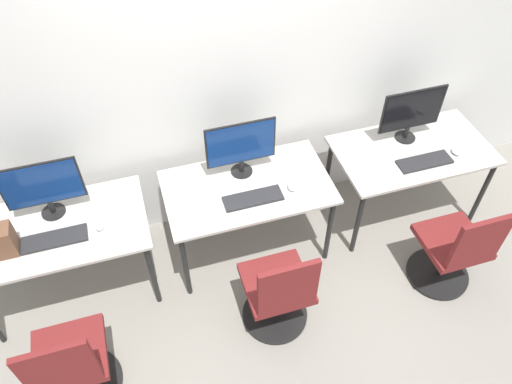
% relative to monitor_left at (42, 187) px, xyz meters
% --- Properties ---
extents(ground_plane, '(20.00, 20.00, 0.00)m').
position_rel_monitor_left_xyz_m(ground_plane, '(1.36, -0.50, -0.96)').
color(ground_plane, gray).
extents(wall_back, '(12.00, 0.05, 2.80)m').
position_rel_monitor_left_xyz_m(wall_back, '(1.36, 0.32, 0.44)').
color(wall_back, silver).
rests_on(wall_back, ground_plane).
extents(desk_left, '(1.22, 0.70, 0.71)m').
position_rel_monitor_left_xyz_m(desk_left, '(0.00, -0.15, -0.33)').
color(desk_left, '#BCB7AD').
rests_on(desk_left, ground_plane).
extents(monitor_left, '(0.51, 0.16, 0.46)m').
position_rel_monitor_left_xyz_m(monitor_left, '(0.00, 0.00, 0.00)').
color(monitor_left, black).
rests_on(monitor_left, desk_left).
extents(keyboard_left, '(0.42, 0.14, 0.02)m').
position_rel_monitor_left_xyz_m(keyboard_left, '(0.00, -0.25, -0.24)').
color(keyboard_left, '#262628').
rests_on(keyboard_left, desk_left).
extents(mouse_left, '(0.06, 0.09, 0.03)m').
position_rel_monitor_left_xyz_m(mouse_left, '(0.29, -0.23, -0.24)').
color(mouse_left, silver).
rests_on(mouse_left, desk_left).
extents(office_chair_left, '(0.48, 0.48, 0.90)m').
position_rel_monitor_left_xyz_m(office_chair_left, '(-0.01, -1.00, -0.60)').
color(office_chair_left, black).
rests_on(office_chair_left, ground_plane).
extents(desk_center, '(1.22, 0.70, 0.71)m').
position_rel_monitor_left_xyz_m(desk_center, '(1.36, -0.15, -0.33)').
color(desk_center, '#BCB7AD').
rests_on(desk_center, ground_plane).
extents(monitor_center, '(0.51, 0.16, 0.46)m').
position_rel_monitor_left_xyz_m(monitor_center, '(1.36, 0.00, 0.00)').
color(monitor_center, black).
rests_on(monitor_center, desk_center).
extents(keyboard_center, '(0.42, 0.14, 0.02)m').
position_rel_monitor_left_xyz_m(keyboard_center, '(1.36, -0.29, -0.24)').
color(keyboard_center, '#262628').
rests_on(keyboard_center, desk_center).
extents(mouse_center, '(0.06, 0.09, 0.03)m').
position_rel_monitor_left_xyz_m(mouse_center, '(1.66, -0.27, -0.24)').
color(mouse_center, silver).
rests_on(mouse_center, desk_center).
extents(office_chair_center, '(0.48, 0.48, 0.90)m').
position_rel_monitor_left_xyz_m(office_chair_center, '(1.36, -0.89, -0.60)').
color(office_chair_center, black).
rests_on(office_chair_center, ground_plane).
extents(desk_right, '(1.22, 0.70, 0.71)m').
position_rel_monitor_left_xyz_m(desk_right, '(2.72, -0.15, -0.33)').
color(desk_right, '#BCB7AD').
rests_on(desk_right, ground_plane).
extents(monitor_right, '(0.51, 0.16, 0.46)m').
position_rel_monitor_left_xyz_m(monitor_right, '(2.72, -0.01, 0.00)').
color(monitor_right, black).
rests_on(monitor_right, desk_right).
extents(keyboard_right, '(0.42, 0.14, 0.02)m').
position_rel_monitor_left_xyz_m(keyboard_right, '(2.72, -0.31, -0.24)').
color(keyboard_right, '#262628').
rests_on(keyboard_right, desk_right).
extents(mouse_right, '(0.06, 0.09, 0.03)m').
position_rel_monitor_left_xyz_m(mouse_right, '(3.00, -0.29, -0.24)').
color(mouse_right, silver).
rests_on(mouse_right, desk_right).
extents(office_chair_right, '(0.48, 0.48, 0.90)m').
position_rel_monitor_left_xyz_m(office_chair_right, '(2.70, -0.93, -0.60)').
color(office_chair_right, black).
rests_on(office_chair_right, ground_plane).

